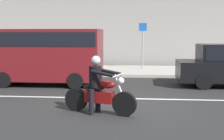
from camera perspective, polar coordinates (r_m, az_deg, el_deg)
The scene contains 6 objects.
ground_plane at distance 9.43m, azimuth 1.40°, elevation -6.43°, with size 80.00×80.00×0.00m, color #262626.
sidewalk_slab at distance 17.30m, azimuth 3.14°, elevation -0.13°, with size 40.00×4.40×0.14m, color #A8A399.
lane_marking_stripe at distance 10.38m, azimuth -2.41°, elevation -5.18°, with size 18.00×0.14×0.01m, color silver.
motorcycle_with_rider_black_leather at distance 8.31m, azimuth -2.42°, elevation -3.73°, with size 2.03×0.88×1.56m.
parked_van_maroon at distance 13.19m, azimuth -12.23°, elevation 3.12°, with size 4.66×1.96×2.32m.
street_sign_post at distance 17.58m, azimuth 5.69°, elevation 5.35°, with size 0.44×0.08×2.62m.
Camera 1 is at (0.60, -9.16, 2.16)m, focal length 49.50 mm.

